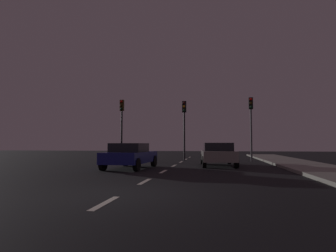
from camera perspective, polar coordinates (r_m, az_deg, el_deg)
ground_plane at (r=14.80m, az=-0.50°, el=-8.55°), size 80.00×80.00×0.00m
sidewalk_curb_right at (r=15.46m, az=28.37°, el=-7.64°), size 3.00×40.00×0.15m
lane_stripe_nearest at (r=6.92m, az=-12.04°, el=-14.29°), size 0.16×1.60×0.01m
lane_stripe_second at (r=10.51m, az=-4.49°, el=-10.61°), size 0.16×1.60×0.01m
lane_stripe_third at (r=14.22m, az=-0.90°, el=-8.75°), size 0.16×1.60×0.01m
lane_stripe_fourth at (r=17.96m, az=1.18°, el=-7.65°), size 0.16×1.60×0.01m
lane_stripe_fifth at (r=21.72m, az=2.54°, el=-6.92°), size 0.16×1.60×0.01m
lane_stripe_sixth at (r=25.50m, az=3.49°, el=-6.40°), size 0.16×1.60×0.01m
lane_stripe_seventh at (r=29.28m, az=4.20°, el=-6.02°), size 0.16×1.60×0.01m
traffic_signal_left at (r=24.69m, az=-8.91°, el=1.58°), size 0.32×0.38×4.95m
traffic_signal_center at (r=23.62m, az=3.15°, el=1.43°), size 0.32×0.38×4.73m
traffic_signal_right at (r=23.68m, az=15.70°, el=1.80°), size 0.32×0.38×4.90m
car_stopped_ahead at (r=18.02m, az=9.56°, el=-5.31°), size 2.24×4.47×1.38m
car_adjacent_lane at (r=16.02m, az=-7.28°, el=-5.61°), size 2.19×4.31×1.35m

